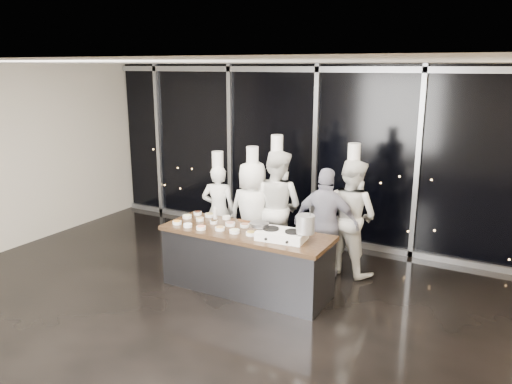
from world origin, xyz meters
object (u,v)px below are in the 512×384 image
chef_center (276,207)px  guest (326,224)px  chef_left (252,213)px  chef_right (351,216)px  frying_pan (259,224)px  stock_pot (305,224)px  stove (282,235)px  chef_far_left (219,210)px  demo_counter (246,260)px

chef_center → guest: 0.94m
chef_left → chef_right: 1.55m
guest → frying_pan: bearing=56.3°
stock_pot → frying_pan: bearing=-177.0°
stove → chef_center: bearing=114.3°
frying_pan → chef_far_left: 1.73m
stock_pot → chef_left: bearing=144.3°
demo_counter → stock_pot: stock_pot is taller
demo_counter → guest: size_ratio=1.44×
chef_right → chef_center: bearing=29.4°
stock_pot → chef_right: chef_right is taller
stock_pot → chef_left: 1.66m
stove → frying_pan: size_ratio=1.42×
frying_pan → chef_left: size_ratio=0.24×
frying_pan → chef_far_left: (-1.34, 1.05, -0.25)m
demo_counter → guest: 1.34m
chef_center → chef_right: bearing=-165.1°
stove → stock_pot: (0.33, 0.02, 0.20)m
demo_counter → guest: guest is taller
stock_pot → guest: guest is taller
stove → chef_far_left: bearing=143.1°
demo_counter → stock_pot: bearing=-3.1°
stove → frying_pan: frying_pan is taller
chef_center → chef_right: 1.20m
chef_far_left → chef_left: size_ratio=0.93×
chef_far_left → chef_right: size_ratio=0.88×
chef_center → guest: (0.92, -0.17, -0.10)m
stove → guest: (0.23, 1.05, -0.11)m
chef_center → guest: bearing=174.5°
stove → guest: size_ratio=0.39×
chef_far_left → chef_center: size_ratio=0.85×
stock_pot → chef_far_left: size_ratio=0.13×
chef_left → chef_right: bearing=-165.0°
chef_left → chef_center: size_ratio=0.92×
chef_left → guest: bearing=-178.4°
demo_counter → frying_pan: bearing=-18.9°
demo_counter → stock_pot: 1.16m
stove → chef_right: bearing=65.9°
stove → chef_left: chef_left is taller
frying_pan → chef_right: size_ratio=0.23×
frying_pan → chef_left: 1.20m
chef_left → chef_right: size_ratio=0.95×
stove → stock_pot: 0.38m
demo_counter → chef_center: bearing=95.1°
stove → guest: 1.08m
stove → chef_center: size_ratio=0.32×
stove → frying_pan: (-0.35, -0.01, 0.10)m
stock_pot → guest: 1.08m
stock_pot → chef_left: (-1.33, 0.96, -0.29)m
stove → chef_center: (-0.70, 1.23, -0.01)m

